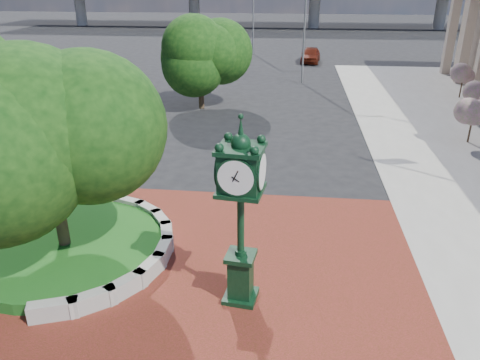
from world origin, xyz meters
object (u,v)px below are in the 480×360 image
at_px(street_lamp_near, 308,20).
at_px(street_lamp_far, 255,3).
at_px(post_clock, 241,207).
at_px(parked_car, 311,55).

bearing_deg(street_lamp_near, street_lamp_far, 109.41).
relative_size(post_clock, street_lamp_far, 0.57).
bearing_deg(street_lamp_far, post_clock, -85.78).
xyz_separation_m(post_clock, parked_car, (2.85, 38.26, -2.10)).
height_order(post_clock, street_lamp_far, street_lamp_far).
height_order(parked_car, street_lamp_far, street_lamp_far).
height_order(parked_car, street_lamp_near, street_lamp_near).
xyz_separation_m(post_clock, street_lamp_near, (2.11, 28.20, 2.09)).
bearing_deg(post_clock, street_lamp_near, 85.72).
height_order(post_clock, parked_car, post_clock).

